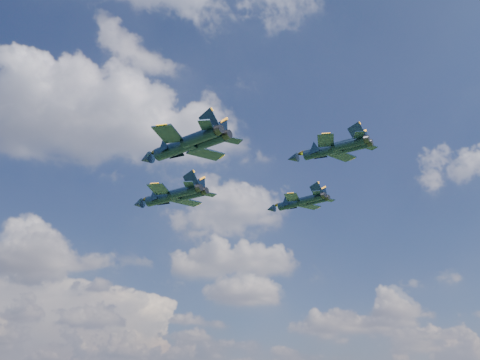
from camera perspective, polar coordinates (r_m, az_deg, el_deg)
name	(u,v)px	position (r m, az deg, el deg)	size (l,w,h in m)	color
jet_lead	(161,198)	(99.70, -8.39, -1.92)	(15.86, 14.82, 4.18)	black
jet_left	(173,149)	(75.58, -7.11, 3.34)	(14.59, 15.00, 4.03)	black
jet_right	(291,204)	(102.05, 5.43, -2.55)	(12.12, 12.43, 3.34)	black
jet_slot	(320,151)	(81.98, 8.55, 3.05)	(12.93, 11.84, 3.38)	black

